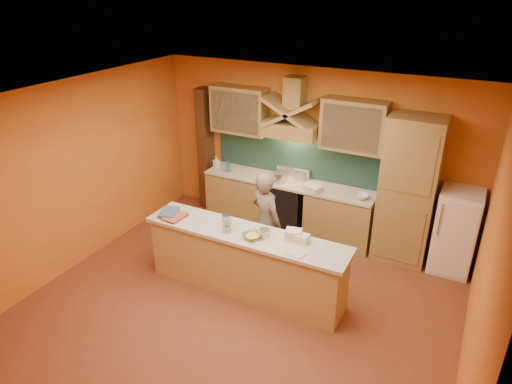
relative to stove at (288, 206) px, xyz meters
The scene contains 36 objects.
floor 2.27m from the stove, 82.23° to the right, with size 5.50×5.00×0.01m, color brown.
ceiling 3.23m from the stove, 82.23° to the right, with size 5.50×5.00×0.01m, color white.
wall_back 1.04m from the stove, 45.00° to the left, with size 5.50×0.02×2.80m, color orange.
wall_front 4.80m from the stove, 86.35° to the right, with size 5.50×0.02×2.80m, color orange.
wall_left 3.43m from the stove, 138.08° to the right, with size 0.02×5.00×2.80m, color orange.
wall_right 3.88m from the stove, 35.80° to the right, with size 0.02×5.00×2.80m, color orange.
base_cabinet_left 0.95m from the stove, behind, with size 1.10×0.60×0.86m, color #9D7F48.
base_cabinet_right 0.95m from the stove, ahead, with size 1.10×0.60×0.86m, color #9D7F48.
counter_top 0.45m from the stove, behind, with size 3.00×0.62×0.04m, color beige.
stove is the anchor object (origin of this frame).
backsplash 0.85m from the stove, 90.00° to the left, with size 3.00×0.03×0.70m, color #18352F.
range_hood 1.37m from the stove, 90.00° to the left, with size 0.92×0.50×0.24m, color #9D7F48.
hood_chimney 1.96m from the stove, 90.00° to the left, with size 0.30×0.30×0.50m, color #9D7F48.
upper_cabinet_left 1.85m from the stove, behind, with size 1.00×0.35×0.80m, color #9D7F48.
upper_cabinet_right 1.85m from the stove, ahead, with size 1.00×0.35×0.80m, color #9D7F48.
pantry_column 2.07m from the stove, ahead, with size 0.80×0.60×2.30m, color #9D7F48.
fridge 2.71m from the stove, ahead, with size 0.58×0.60×1.30m, color white.
trim_column_left 1.89m from the stove, behind, with size 0.20×0.30×2.30m, color #472816.
island_body 1.91m from the stove, 83.99° to the right, with size 2.80×0.55×0.88m, color tan.
island_top 1.97m from the stove, 83.99° to the right, with size 2.90×0.62×0.05m, color beige.
person 1.30m from the stove, 81.27° to the right, with size 0.58×0.38×1.58m, color #70665B.
pot_large 0.56m from the stove, 146.63° to the right, with size 0.23×0.23×0.17m, color silver.
pot_small 0.57m from the stove, 48.93° to the left, with size 0.21×0.21×0.16m, color #B8B9C0.
soap_bottle_a 1.53m from the stove, behind, with size 0.10×0.10×0.21m, color beige.
soap_bottle_b 1.26m from the stove, behind, with size 0.08×0.08×0.21m, color #2F5F81.
bowl_back 1.38m from the stove, ahead, with size 0.23×0.23×0.07m, color silver.
dish_rack 0.75m from the stove, 19.67° to the right, with size 0.26×0.21×0.09m, color silver.
book_lower 2.29m from the stove, 117.04° to the right, with size 0.25×0.34×0.03m, color #A04539.
book_upper 2.35m from the stove, 120.17° to the right, with size 0.24×0.33×0.02m, color #3A5981.
jar_large 2.06m from the stove, 91.14° to the right, with size 0.13×0.13×0.16m, color silver.
jar_small 1.91m from the stove, 94.44° to the right, with size 0.12×0.12×0.15m, color silver.
kitchen_scale 2.02m from the stove, 75.72° to the right, with size 0.11×0.11×0.09m, color white.
mixing_bowl 2.08m from the stove, 79.97° to the right, with size 0.25×0.25×0.06m, color silver.
cloth 2.36m from the stove, 63.83° to the right, with size 0.21×0.16×0.01m, color #C3B1A0.
grocery_bag_a 2.03m from the stove, 64.47° to the right, with size 0.21×0.17×0.14m, color beige.
grocery_bag_b 2.10m from the stove, 61.52° to the right, with size 0.18×0.14×0.11m, color beige.
Camera 1 is at (2.47, -4.36, 4.03)m, focal length 32.00 mm.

